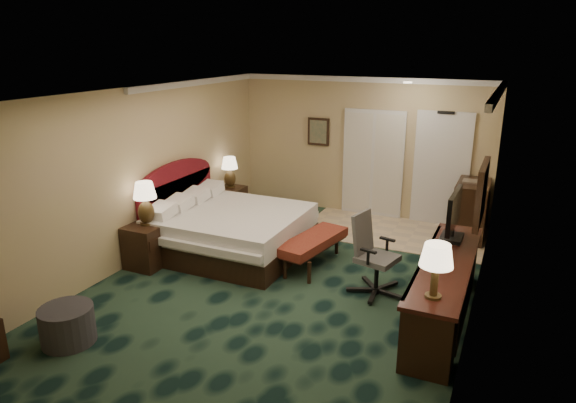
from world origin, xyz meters
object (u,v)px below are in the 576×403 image
at_px(lamp_far, 230,172).
at_px(tv, 454,216).
at_px(nightstand_near, 147,245).
at_px(bed_bench, 312,251).
at_px(bed, 233,232).
at_px(desk_chair, 378,255).
at_px(desk, 444,290).
at_px(ottoman, 67,325).
at_px(nightstand_far, 231,202).
at_px(minibar, 471,210).
at_px(lamp_near, 145,203).

xyz_separation_m(lamp_far, tv, (4.40, -1.62, 0.23)).
height_order(nightstand_near, bed_bench, nightstand_near).
distance_m(bed, lamp_far, 1.95).
bearing_deg(lamp_far, desk_chair, -30.03).
bearing_deg(desk, desk_chair, 160.15).
height_order(bed_bench, ottoman, bed_bench).
height_order(ottoman, desk_chair, desk_chair).
bearing_deg(bed_bench, tv, 8.70).
xyz_separation_m(lamp_far, desk_chair, (3.51, -2.03, -0.33)).
xyz_separation_m(nightstand_far, desk, (4.43, -2.34, 0.10)).
distance_m(lamp_far, minibar, 4.53).
distance_m(lamp_near, bed_bench, 2.64).
xyz_separation_m(bed, nightstand_far, (-0.95, 1.56, -0.06)).
distance_m(nightstand_far, ottoman, 4.70).
xyz_separation_m(bed_bench, desk_chair, (1.14, -0.48, 0.32)).
distance_m(nightstand_near, desk_chair, 3.51).
bearing_deg(tv, desk, -84.41).
bearing_deg(minibar, bed_bench, -132.73).
relative_size(nightstand_near, bed_bench, 0.48).
xyz_separation_m(bed, desk, (3.48, -0.78, 0.04)).
xyz_separation_m(lamp_near, tv, (4.35, 0.94, 0.13)).
xyz_separation_m(desk, minibar, (-0.00, 3.08, 0.11)).
xyz_separation_m(bed, lamp_near, (-0.93, -0.97, 0.65)).
bearing_deg(nightstand_far, bed_bench, -32.85).
relative_size(desk_chair, minibar, 1.11).
bearing_deg(lamp_near, desk_chair, 8.63).
distance_m(nightstand_far, tv, 4.72).
bearing_deg(nightstand_near, lamp_far, 91.25).
relative_size(bed, desk_chair, 1.98).
distance_m(desk, desk_chair, 1.02).
bearing_deg(desk_chair, ottoman, -124.00).
distance_m(tv, minibar, 2.40).
xyz_separation_m(desk, desk_chair, (-0.94, 0.34, 0.16)).
relative_size(lamp_near, desk_chair, 0.59).
xyz_separation_m(bed, bed_bench, (1.39, 0.04, -0.12)).
xyz_separation_m(nightstand_near, desk, (4.40, 0.23, 0.06)).
distance_m(bed_bench, desk_chair, 1.28).
height_order(lamp_near, lamp_far, lamp_near).
distance_m(bed, desk_chair, 2.58).
bearing_deg(desk, nightstand_near, -176.96).
bearing_deg(nightstand_near, minibar, 37.00).
height_order(nightstand_near, desk_chair, desk_chair).
xyz_separation_m(nightstand_near, minibar, (4.40, 3.31, 0.17)).
bearing_deg(ottoman, desk, 31.11).
bearing_deg(desk_chair, tv, 38.62).
height_order(ottoman, tv, tv).
relative_size(lamp_far, minibar, 0.60).
bearing_deg(minibar, ottoman, -125.49).
height_order(desk, tv, tv).
relative_size(nightstand_far, lamp_near, 0.89).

